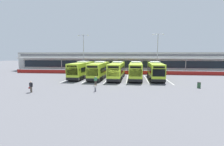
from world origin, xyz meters
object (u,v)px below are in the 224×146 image
coach_bus_right_centre (136,71)px  coach_bus_rightmost (155,71)px  lamp_post_centre (158,51)px  coach_bus_centre (117,71)px  pedestrian_with_handbag (31,86)px  litter_bin (199,85)px  coach_bus_left_centre (99,71)px  pedestrian_child (95,88)px  coach_bus_leftmost (82,70)px  lamp_post_west (84,51)px  pedestrian_in_dark_coat (96,80)px

coach_bus_right_centre → coach_bus_rightmost: same height
coach_bus_right_centre → lamp_post_centre: lamp_post_centre is taller
coach_bus_centre → pedestrian_with_handbag: (-11.11, -14.33, -0.93)m
litter_bin → coach_bus_left_centre: bearing=154.3°
coach_bus_left_centre → pedestrian_child: bearing=-82.0°
pedestrian_with_handbag → litter_bin: (25.05, 5.90, -0.39)m
coach_bus_right_centre → coach_bus_rightmost: (4.22, 0.29, 0.00)m
coach_bus_centre → lamp_post_centre: lamp_post_centre is taller
coach_bus_leftmost → lamp_post_centre: bearing=28.7°
coach_bus_centre → litter_bin: (13.94, -8.43, -1.32)m
coach_bus_centre → litter_bin: 16.34m
coach_bus_leftmost → pedestrian_with_handbag: 15.51m
litter_bin → coach_bus_centre: bearing=148.8°
coach_bus_centre → coach_bus_left_centre: bearing=177.2°
coach_bus_right_centre → lamp_post_west: bearing=143.9°
coach_bus_left_centre → coach_bus_right_centre: size_ratio=1.00×
pedestrian_with_handbag → litter_bin: pedestrian_with_handbag is taller
coach_bus_right_centre → lamp_post_centre: 13.13m
pedestrian_child → lamp_post_centre: size_ratio=0.09×
coach_bus_right_centre → pedestrian_with_handbag: coach_bus_right_centre is taller
pedestrian_in_dark_coat → litter_bin: bearing=-1.0°
pedestrian_with_handbag → pedestrian_child: bearing=9.6°
coach_bus_right_centre → litter_bin: (9.84, -8.75, -1.32)m
pedestrian_child → lamp_post_centre: lamp_post_centre is taller
pedestrian_with_handbag → pedestrian_in_dark_coat: size_ratio=1.00×
coach_bus_rightmost → litter_bin: bearing=-58.1°
pedestrian_in_dark_coat → lamp_post_west: size_ratio=0.15×
coach_bus_rightmost → lamp_post_west: (-18.90, 10.41, 4.50)m
coach_bus_centre → lamp_post_west: 15.93m
coach_bus_left_centre → lamp_post_west: bearing=121.4°
coach_bus_left_centre → lamp_post_west: lamp_post_west is taller
pedestrian_with_handbag → pedestrian_in_dark_coat: bearing=37.6°
coach_bus_leftmost → coach_bus_left_centre: same height
coach_bus_leftmost → litter_bin: coach_bus_leftmost is taller
coach_bus_left_centre → litter_bin: bearing=-25.7°
coach_bus_leftmost → litter_bin: bearing=-22.8°
coach_bus_centre → lamp_post_centre: (10.31, 10.98, 4.50)m
coach_bus_right_centre → pedestrian_in_dark_coat: size_ratio=7.55×
coach_bus_centre → coach_bus_rightmost: size_ratio=1.00×
litter_bin → pedestrian_in_dark_coat: bearing=179.0°
litter_bin → pedestrian_child: bearing=-164.7°
coach_bus_leftmost → pedestrian_in_dark_coat: (5.09, -9.00, -0.91)m
coach_bus_centre → pedestrian_in_dark_coat: (-3.06, -8.13, -0.91)m
pedestrian_in_dark_coat → pedestrian_child: pedestrian_in_dark_coat is taller
pedestrian_in_dark_coat → litter_bin: 17.01m
coach_bus_right_centre → coach_bus_centre: bearing=-175.5°
coach_bus_rightmost → pedestrian_in_dark_coat: 14.38m
coach_bus_left_centre → coach_bus_rightmost: same height
coach_bus_left_centre → pedestrian_in_dark_coat: 8.42m
pedestrian_in_dark_coat → lamp_post_centre: bearing=55.0°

